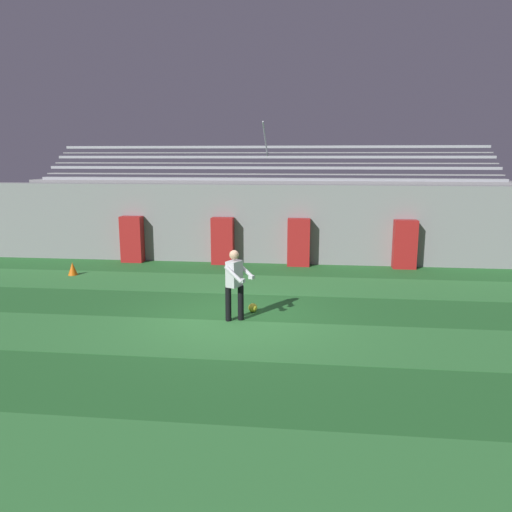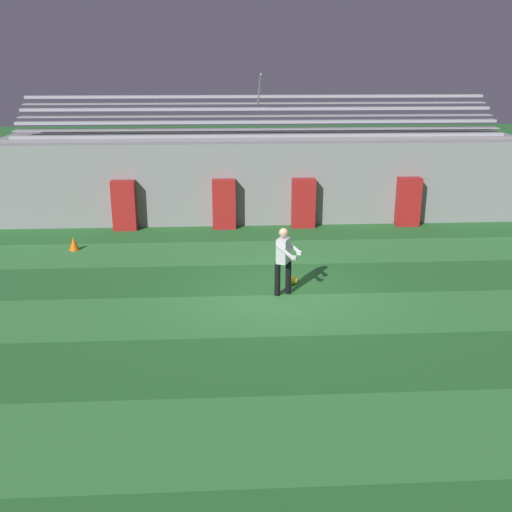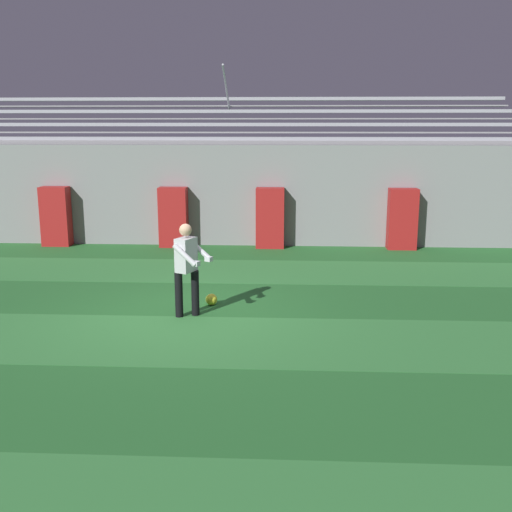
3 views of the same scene
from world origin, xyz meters
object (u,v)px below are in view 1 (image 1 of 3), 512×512
object	(u,v)px
padding_pillar_far_right	(405,244)
traffic_cone	(73,269)
goalkeeper	(235,281)
padding_pillar_gate_left	(223,241)
padding_pillar_gate_right	(299,242)
padding_pillar_far_left	(132,239)
soccer_ball	(253,308)

from	to	relation	value
padding_pillar_far_right	traffic_cone	distance (m)	11.07
goalkeeper	padding_pillar_gate_left	bearing A→B (deg)	102.76
padding_pillar_gate_left	padding_pillar_gate_right	xyz separation A→B (m)	(2.69, 0.00, 0.00)
padding_pillar_far_left	padding_pillar_far_right	size ratio (longest dim) A/B	1.00
padding_pillar_far_left	padding_pillar_gate_left	bearing A→B (deg)	0.00
goalkeeper	padding_pillar_far_right	bearing A→B (deg)	51.54
padding_pillar_gate_left	goalkeeper	bearing A→B (deg)	-77.24
padding_pillar_far_right	soccer_ball	xyz separation A→B (m)	(-4.57, -5.50, -0.72)
traffic_cone	soccer_ball	bearing A→B (deg)	-27.40
goalkeeper	traffic_cone	xyz separation A→B (m)	(-5.92, 3.92, -0.74)
soccer_ball	padding_pillar_far_right	bearing A→B (deg)	50.26
padding_pillar_gate_left	traffic_cone	size ratio (longest dim) A/B	3.95
padding_pillar_gate_right	soccer_ball	size ratio (longest dim) A/B	7.55
padding_pillar_far_right	soccer_ball	distance (m)	7.18
soccer_ball	traffic_cone	distance (m)	7.05
padding_pillar_gate_right	padding_pillar_far_right	distance (m)	3.61
padding_pillar_far_right	soccer_ball	bearing A→B (deg)	-129.74
traffic_cone	goalkeeper	bearing A→B (deg)	-33.50
padding_pillar_far_left	goalkeeper	bearing A→B (deg)	-52.57
padding_pillar_gate_right	soccer_ball	bearing A→B (deg)	-99.89
padding_pillar_gate_right	traffic_cone	xyz separation A→B (m)	(-7.21, -2.25, -0.62)
traffic_cone	padding_pillar_far_right	bearing A→B (deg)	11.76
traffic_cone	padding_pillar_far_left	bearing A→B (deg)	62.05
padding_pillar_far_left	soccer_ball	world-z (taller)	padding_pillar_far_left
goalkeeper	soccer_ball	xyz separation A→B (m)	(0.33, 0.68, -0.84)
padding_pillar_gate_left	traffic_cone	xyz separation A→B (m)	(-4.52, -2.25, -0.62)
padding_pillar_gate_left	padding_pillar_far_left	size ratio (longest dim) A/B	1.00
padding_pillar_gate_left	padding_pillar_far_right	bearing A→B (deg)	0.00
padding_pillar_gate_right	goalkeeper	bearing A→B (deg)	-101.82
padding_pillar_gate_left	padding_pillar_far_left	distance (m)	3.33
padding_pillar_far_left	traffic_cone	xyz separation A→B (m)	(-1.20, -2.25, -0.62)
padding_pillar_far_right	soccer_ball	size ratio (longest dim) A/B	7.55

